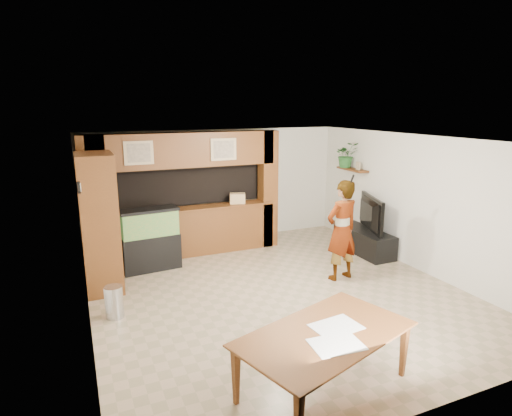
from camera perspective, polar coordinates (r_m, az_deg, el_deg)
name	(u,v)px	position (r m, az deg, el deg)	size (l,w,h in m)	color
floor	(277,293)	(7.49, 2.86, -11.20)	(6.50, 6.50, 0.00)	tan
ceiling	(279,140)	(6.82, 3.12, 9.06)	(6.50, 6.50, 0.00)	white
wall_back	(216,186)	(9.99, -5.33, 2.92)	(6.00, 6.00, 0.00)	silver
wall_left	(83,242)	(6.35, -22.12, -4.24)	(6.50, 6.50, 0.00)	silver
wall_right	(419,203)	(8.76, 20.85, 0.59)	(6.50, 6.50, 0.00)	silver
partition	(183,194)	(9.15, -9.77, 1.89)	(4.20, 0.99, 2.60)	brown
wall_clock	(79,187)	(7.19, -22.53, 2.65)	(0.05, 0.25, 0.25)	black
wall_shelf	(352,169)	(10.06, 12.72, 5.04)	(0.25, 0.90, 0.04)	brown
pantry_cabinet	(99,223)	(7.75, -20.17, -1.87)	(0.59, 0.97, 2.37)	brown
trash_can	(114,302)	(6.92, -18.40, -11.80)	(0.27, 0.27, 0.50)	#B2B2B7
aquarium	(150,240)	(8.52, -13.91, -4.17)	(1.10, 0.41, 1.22)	black
tv_stand	(364,241)	(9.62, 14.19, -4.29)	(0.56, 1.52, 0.51)	black
television	(366,213)	(9.45, 14.41, -0.69)	(1.28, 0.17, 0.74)	black
photo_frame	(358,166)	(9.88, 13.46, 5.49)	(0.03, 0.13, 0.18)	tan
potted_plant	(346,155)	(10.18, 11.96, 6.95)	(0.53, 0.46, 0.59)	#255E27
person	(342,230)	(7.90, 11.37, -2.95)	(0.68, 0.44, 1.85)	#9C7655
microphone	(352,179)	(7.58, 12.71, 3.81)	(0.04, 0.04, 0.16)	black
dining_table	(327,363)	(5.10, 9.42, -19.69)	(1.99, 1.11, 0.70)	brown
newspaper_a	(336,327)	(5.08, 10.63, -15.28)	(0.54, 0.39, 0.01)	silver
newspaper_b	(336,344)	(4.75, 10.67, -17.44)	(0.54, 0.39, 0.01)	silver
counter_box	(238,198)	(9.35, -2.48, 1.30)	(0.33, 0.22, 0.22)	tan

